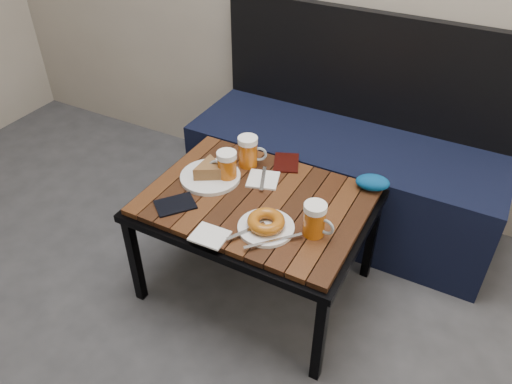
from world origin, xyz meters
The scene contains 12 objects.
bench centered at (0.20, 1.76, 0.27)m, with size 1.40×0.50×0.95m.
cafe_table centered at (0.06, 1.16, 0.43)m, with size 0.84×0.62×0.47m.
beer_mug_left centered at (-0.10, 1.21, 0.53)m, with size 0.12×0.09×0.12m.
beer_mug_centre centered at (-0.07, 1.34, 0.54)m, with size 0.12×0.10×0.13m.
beer_mug_right centered at (0.32, 1.08, 0.53)m, with size 0.12×0.08×0.12m.
plate_pie centered at (-0.16, 1.18, 0.50)m, with size 0.24×0.24×0.07m.
plate_bagel centered at (0.17, 1.02, 0.49)m, with size 0.23×0.23×0.05m.
napkin_left centered at (0.03, 1.27, 0.48)m, with size 0.15×0.15×0.01m.
napkin_right centered at (0.02, 0.90, 0.48)m, with size 0.12×0.10×0.01m.
passport_navy centered at (-0.18, 0.98, 0.48)m, with size 0.10×0.14×0.01m, color black.
passport_burgundy centered at (0.06, 1.42, 0.48)m, with size 0.10×0.14×0.01m, color black.
knit_pouch centered at (0.42, 1.42, 0.50)m, with size 0.13×0.08×0.06m, color navy.
Camera 1 is at (0.74, -0.12, 1.61)m, focal length 35.00 mm.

